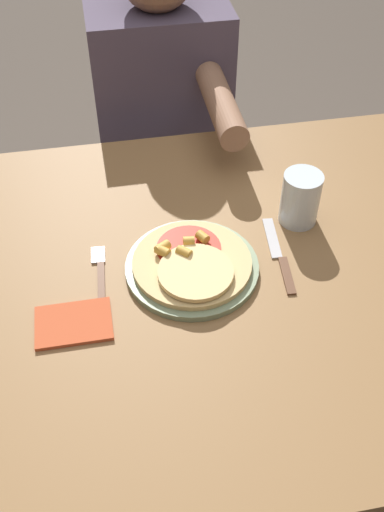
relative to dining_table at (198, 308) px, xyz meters
name	(u,v)px	position (x,y,z in m)	size (l,w,h in m)	color
ground_plane	(196,453)	(0.00, 0.00, -0.66)	(8.00, 8.00, 0.00)	brown
dining_table	(198,308)	(0.00, 0.00, 0.00)	(1.29, 0.99, 0.76)	olive
plate	(192,267)	(-0.01, 0.02, 0.10)	(0.27, 0.27, 0.01)	gray
pizza	(192,263)	(-0.01, 0.02, 0.12)	(0.24, 0.24, 0.04)	#DBBC7A
fork	(100,273)	(-0.19, 0.04, 0.10)	(0.03, 0.18, 0.00)	brown
knife	(279,256)	(0.17, 0.03, 0.10)	(0.03, 0.22, 0.00)	brown
drinking_glass	(300,198)	(0.25, 0.13, 0.16)	(0.08, 0.08, 0.12)	silver
napkin	(74,323)	(-0.25, -0.08, 0.10)	(0.14, 0.10, 0.01)	#C6512D
person_diner	(163,114)	(0.03, 0.71, 0.03)	(0.38, 0.52, 1.18)	#2D2D38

